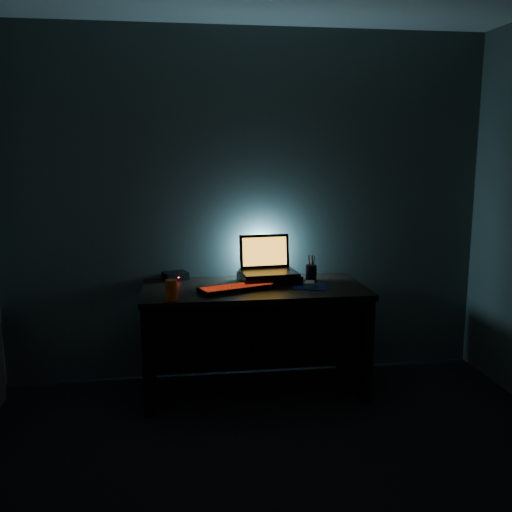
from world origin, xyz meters
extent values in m
cube|color=#47514D|center=(0.00, 2.00, 1.25)|extent=(3.50, 0.00, 2.50)
cube|color=black|center=(0.00, 1.62, 0.73)|extent=(1.50, 0.70, 0.04)
cube|color=black|center=(-0.71, 1.62, 0.35)|extent=(0.06, 0.64, 0.71)
cube|color=black|center=(0.71, 1.62, 0.35)|extent=(0.06, 0.64, 0.71)
cube|color=black|center=(0.00, 1.95, 0.35)|extent=(1.38, 0.02, 0.65)
cube|color=black|center=(0.12, 1.73, 0.78)|extent=(0.43, 0.34, 0.06)
cube|color=black|center=(0.12, 1.73, 0.82)|extent=(0.40, 0.29, 0.02)
cube|color=black|center=(0.11, 1.86, 0.95)|extent=(0.36, 0.08, 0.24)
cube|color=orange|center=(0.11, 1.85, 0.95)|extent=(0.32, 0.06, 0.20)
cube|color=black|center=(-0.13, 1.54, 0.76)|extent=(0.53, 0.33, 0.03)
cube|color=red|center=(-0.13, 1.54, 0.78)|extent=(0.50, 0.30, 0.00)
cube|color=navy|center=(0.37, 1.57, 0.75)|extent=(0.27, 0.26, 0.00)
cube|color=#9C9DA1|center=(0.37, 1.57, 0.77)|extent=(0.09, 0.11, 0.03)
cylinder|color=black|center=(0.42, 1.75, 0.81)|extent=(0.09, 0.09, 0.11)
cylinder|color=orange|center=(-0.55, 1.35, 0.81)|extent=(0.08, 0.08, 0.13)
cube|color=black|center=(-0.53, 1.92, 0.78)|extent=(0.20, 0.18, 0.05)
sphere|color=#FF0C07|center=(-0.50, 1.85, 0.78)|extent=(0.01, 0.01, 0.01)
camera|label=1|loc=(-0.51, -2.08, 1.65)|focal=40.00mm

